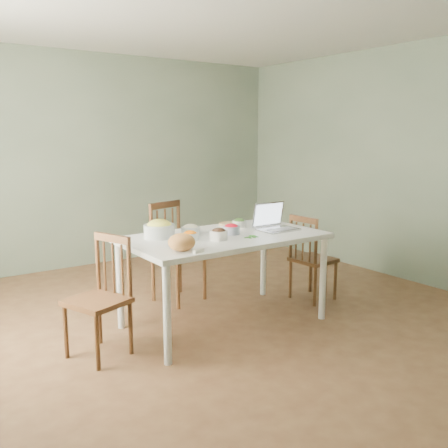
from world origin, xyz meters
TOP-DOWN VIEW (x-y plane):
  - floor at (0.00, 0.00)m, footprint 5.00×5.00m
  - ceiling at (0.00, 0.00)m, footprint 5.00×5.00m
  - wall_back at (0.00, 2.50)m, footprint 5.00×0.00m
  - wall_right at (2.50, 0.00)m, footprint 0.00×5.00m
  - dining_table at (-0.04, -0.20)m, footprint 1.74×0.98m
  - chair_far at (-0.06, 0.58)m, footprint 0.54×0.52m
  - chair_left at (-1.22, -0.20)m, footprint 0.51×0.52m
  - chair_right at (1.10, -0.17)m, footprint 0.40×0.42m
  - bread_boule at (-0.65, -0.50)m, footprint 0.25×0.25m
  - butter_stick at (-0.58, -0.63)m, footprint 0.11×0.06m
  - bowl_squash at (-0.55, 0.04)m, footprint 0.28×0.28m
  - bowl_carrot at (-0.39, -0.20)m, footprint 0.18×0.18m
  - bowl_onion at (-0.26, 0.00)m, footprint 0.21×0.21m
  - bowl_mushroom at (-0.19, -0.33)m, footprint 0.16×0.16m
  - bowl_redpep at (0.04, -0.19)m, footprint 0.20×0.20m
  - bowl_broccoli at (0.30, 0.04)m, footprint 0.14×0.14m
  - flatbread at (0.28, 0.18)m, footprint 0.25×0.25m
  - basil_bunch at (0.09, -0.40)m, footprint 0.17×0.17m
  - laptop at (0.50, -0.30)m, footprint 0.36×0.29m

SIDE VIEW (x-z plane):
  - floor at x=0.00m, z-range 0.00..0.00m
  - dining_table at x=-0.04m, z-range 0.00..0.82m
  - chair_right at x=1.10m, z-range 0.00..0.88m
  - chair_left at x=-1.22m, z-range 0.00..0.93m
  - chair_far at x=-0.06m, z-range 0.00..1.01m
  - basil_bunch at x=0.09m, z-range 0.82..0.83m
  - flatbread at x=0.28m, z-range 0.82..0.83m
  - butter_stick at x=-0.58m, z-range 0.82..0.84m
  - bowl_carrot at x=-0.39m, z-range 0.82..0.89m
  - bowl_broccoli at x=0.30m, z-range 0.82..0.90m
  - bowl_onion at x=-0.26m, z-range 0.82..0.90m
  - bowl_redpep at x=0.04m, z-range 0.82..0.91m
  - bowl_mushroom at x=-0.19m, z-range 0.82..0.91m
  - bread_boule at x=-0.65m, z-range 0.82..0.95m
  - bowl_squash at x=-0.55m, z-range 0.82..0.97m
  - laptop at x=0.50m, z-range 0.82..1.06m
  - wall_back at x=0.00m, z-range 0.00..2.70m
  - wall_right at x=2.50m, z-range 0.00..2.70m
  - ceiling at x=0.00m, z-range 2.70..2.70m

